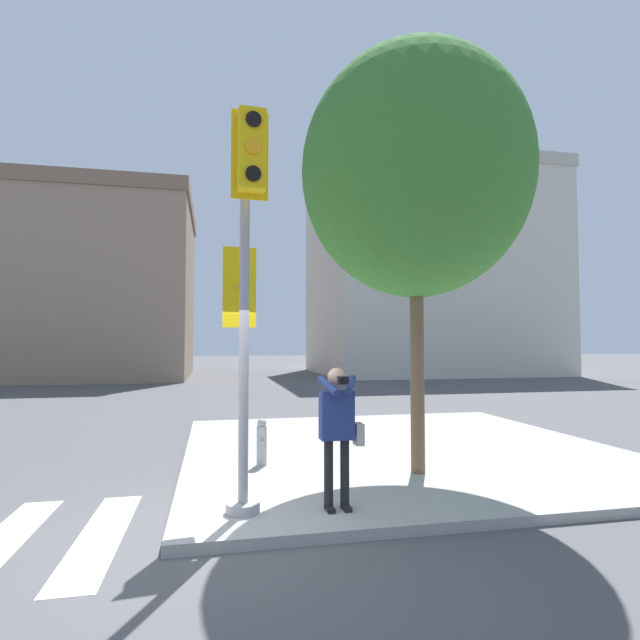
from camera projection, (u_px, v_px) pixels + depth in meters
ground_plane at (213, 536)px, 5.45m from camera, size 160.00×160.00×0.00m
sidewalk_corner at (399, 449)px, 9.60m from camera, size 8.00×8.00×0.13m
traffic_signal_pole at (244, 267)px, 5.95m from camera, size 0.49×1.31×4.78m
person_photographer at (338, 424)px, 6.00m from camera, size 0.58×0.54×1.68m
street_tree at (415, 173)px, 7.83m from camera, size 3.58×3.58×6.63m
fire_hydrant at (262, 442)px, 8.09m from camera, size 0.16×0.22×0.75m
building_left at (69, 287)px, 31.00m from camera, size 14.88×12.12×11.18m
building_right at (426, 274)px, 35.88m from camera, size 15.56×12.31×14.23m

